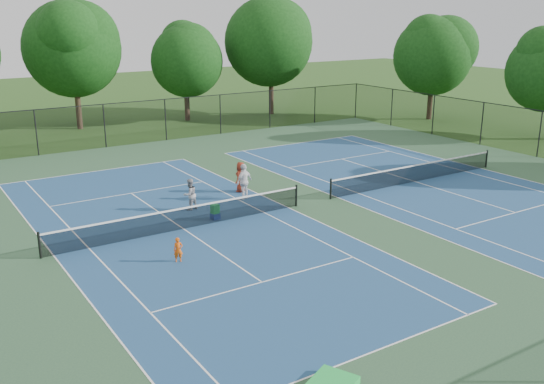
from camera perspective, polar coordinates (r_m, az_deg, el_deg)
ground at (r=29.90m, az=3.94°, el=-1.01°), size 140.00×140.00×0.00m
court_pad at (r=29.90m, az=3.94°, el=-1.00°), size 36.00×36.00×0.01m
tennis_court_left at (r=26.48m, az=-8.32°, el=-3.29°), size 12.00×23.83×1.07m
tennis_court_right at (r=34.38m, az=13.34°, el=1.09°), size 12.00×23.83×1.07m
perimeter_fence at (r=29.46m, az=4.00°, el=1.96°), size 36.08×36.08×3.02m
tree_back_b at (r=50.56m, az=-18.26°, el=13.05°), size 7.60×7.60×10.03m
tree_back_c at (r=52.77m, az=-8.18°, el=12.59°), size 6.00×6.00×8.40m
tree_back_d at (r=55.69m, az=-0.08°, el=14.34°), size 7.80×7.80×10.37m
tree_side_e at (r=54.54m, az=14.98°, el=12.68°), size 6.60×6.60×8.87m
child_player at (r=23.02m, az=-8.82°, el=-5.41°), size 0.40×0.32×0.95m
instructor at (r=28.82m, az=-7.74°, el=-0.23°), size 0.86×0.74×1.51m
bystander_a at (r=30.22m, az=-2.64°, el=1.00°), size 1.15×0.78×1.81m
bystander_c at (r=31.48m, az=-2.95°, el=1.42°), size 0.93×0.84×1.59m
ball_crate at (r=27.53m, az=-5.36°, el=-2.29°), size 0.41×0.37×0.30m
ball_hopper at (r=27.41m, az=-5.38°, el=-1.59°), size 0.38×0.33×0.41m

